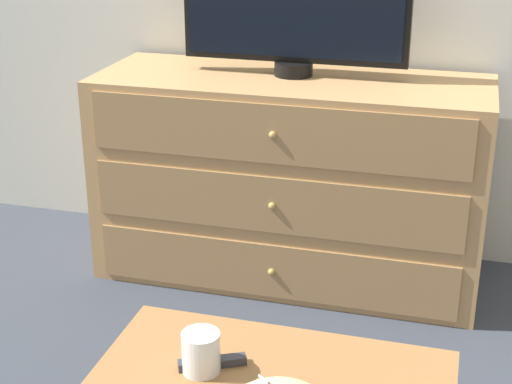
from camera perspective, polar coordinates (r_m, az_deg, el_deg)
The scene contains 4 objects.
ground_plane at distance 3.08m, azimuth 3.95°, elevation -3.47°, with size 12.00×12.00×0.00m, color #383D47.
dresser at distance 2.70m, azimuth 2.47°, elevation 0.95°, with size 1.31×0.50×0.71m.
drink_cup at distance 1.59m, azimuth -4.02°, elevation -11.70°, with size 0.08×0.08×0.09m.
remote_control at distance 1.61m, azimuth -3.20°, elevation -12.27°, with size 0.13×0.08×0.02m.
Camera 1 is at (0.53, -2.73, 1.33)m, focal length 55.00 mm.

